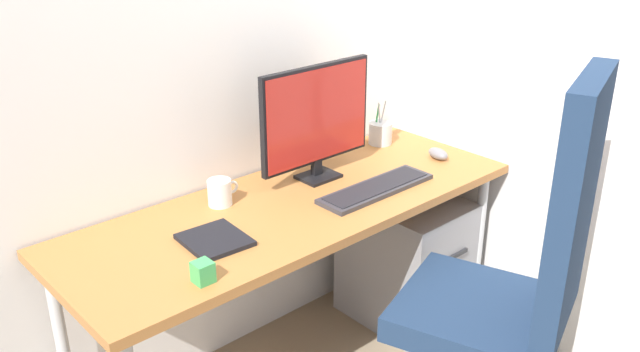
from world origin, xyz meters
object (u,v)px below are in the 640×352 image
object	(u,v)px
office_chair	(521,271)
mouse	(438,154)
filing_cabinet	(404,259)
monitor	(317,118)
pen_holder	(380,133)
notebook	(215,240)
coffee_mug	(220,192)
keyboard	(376,188)
desk_clamp_accessory	(203,272)

from	to	relation	value
office_chair	mouse	size ratio (longest dim) A/B	12.83
filing_cabinet	monitor	xyz separation A→B (m)	(-0.38, 0.13, 0.68)
pen_holder	monitor	bearing A→B (deg)	-168.63
notebook	coffee_mug	distance (m)	0.27
monitor	notebook	bearing A→B (deg)	-163.87
office_chair	keyboard	xyz separation A→B (m)	(0.00, 0.60, 0.07)
filing_cabinet	keyboard	xyz separation A→B (m)	(-0.30, -0.10, 0.45)
pen_holder	filing_cabinet	bearing A→B (deg)	-105.77
monitor	keyboard	bearing A→B (deg)	-72.18
pen_holder	desk_clamp_accessory	bearing A→B (deg)	-160.03
filing_cabinet	notebook	size ratio (longest dim) A/B	2.77
coffee_mug	pen_holder	bearing A→B (deg)	2.99
office_chair	pen_holder	bearing A→B (deg)	68.44
office_chair	desk_clamp_accessory	size ratio (longest dim) A/B	20.80
office_chair	filing_cabinet	bearing A→B (deg)	66.70
coffee_mug	filing_cabinet	bearing A→B (deg)	-12.78
notebook	mouse	bearing A→B (deg)	2.76
keyboard	notebook	world-z (taller)	keyboard
office_chair	desk_clamp_accessory	distance (m)	0.94
mouse	notebook	distance (m)	1.05
filing_cabinet	pen_holder	distance (m)	0.54
monitor	desk_clamp_accessory	xyz separation A→B (m)	(-0.72, -0.33, -0.20)
filing_cabinet	desk_clamp_accessory	world-z (taller)	desk_clamp_accessory
monitor	mouse	size ratio (longest dim) A/B	4.96
pen_holder	coffee_mug	world-z (taller)	pen_holder
mouse	desk_clamp_accessory	xyz separation A→B (m)	(-1.20, -0.14, 0.01)
filing_cabinet	notebook	distance (m)	1.05
mouse	coffee_mug	distance (m)	0.92
pen_holder	office_chair	bearing A→B (deg)	-111.56
pen_holder	coffee_mug	size ratio (longest dim) A/B	1.58
monitor	keyboard	world-z (taller)	monitor
notebook	desk_clamp_accessory	bearing A→B (deg)	-127.74
office_chair	keyboard	bearing A→B (deg)	89.93
mouse	desk_clamp_accessory	world-z (taller)	desk_clamp_accessory
keyboard	coffee_mug	size ratio (longest dim) A/B	4.05
notebook	coffee_mug	world-z (taller)	coffee_mug
pen_holder	notebook	bearing A→B (deg)	-165.93
office_chair	coffee_mug	distance (m)	1.01
keyboard	mouse	xyz separation A→B (m)	(0.41, 0.05, 0.01)
office_chair	monitor	size ratio (longest dim) A/B	2.59
monitor	pen_holder	distance (m)	0.49
office_chair	notebook	size ratio (longest dim) A/B	6.43
notebook	desk_clamp_accessory	size ratio (longest dim) A/B	3.23
mouse	desk_clamp_accessory	bearing A→B (deg)	-161.68
office_chair	monitor	distance (m)	0.89
filing_cabinet	keyboard	size ratio (longest dim) A/B	1.17
filing_cabinet	pen_holder	bearing A→B (deg)	74.23
office_chair	mouse	distance (m)	0.77
monitor	coffee_mug	size ratio (longest dim) A/B	4.23
coffee_mug	keyboard	bearing A→B (deg)	-30.33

